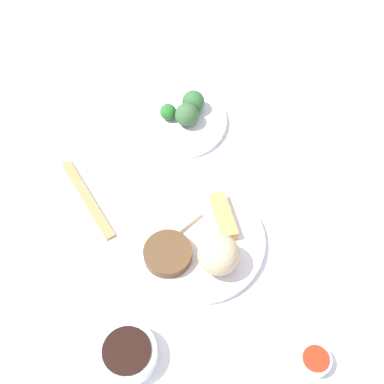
# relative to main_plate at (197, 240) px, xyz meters

# --- Properties ---
(tabletop) EXTENTS (2.20, 2.20, 0.02)m
(tabletop) POSITION_rel_main_plate_xyz_m (-0.00, -0.00, -0.02)
(tabletop) COLOR silver
(tabletop) RESTS_ON ground
(main_plate) EXTENTS (0.26, 0.26, 0.02)m
(main_plate) POSITION_rel_main_plate_xyz_m (0.00, 0.00, 0.00)
(main_plate) COLOR white
(main_plate) RESTS_ON tabletop
(rice_scoop) EXTENTS (0.08, 0.08, 0.08)m
(rice_scoop) POSITION_rel_main_plate_xyz_m (-0.07, 0.01, 0.05)
(rice_scoop) COLOR tan
(rice_scoop) RESTS_ON main_plate
(spring_roll) EXTENTS (0.10, 0.07, 0.02)m
(spring_roll) POSITION_rel_main_plate_xyz_m (-0.01, -0.07, 0.02)
(spring_roll) COLOR gold
(spring_roll) RESTS_ON main_plate
(crab_rangoon_wonton) EXTENTS (0.08, 0.08, 0.01)m
(crab_rangoon_wonton) POSITION_rel_main_plate_xyz_m (0.07, -0.01, 0.01)
(crab_rangoon_wonton) COLOR beige
(crab_rangoon_wonton) RESTS_ON main_plate
(stir_fry_heap) EXTENTS (0.09, 0.09, 0.02)m
(stir_fry_heap) POSITION_rel_main_plate_xyz_m (0.01, 0.07, 0.02)
(stir_fry_heap) COLOR #4D351E
(stir_fry_heap) RESTS_ON main_plate
(broccoli_plate) EXTENTS (0.20, 0.20, 0.01)m
(broccoli_plate) POSITION_rel_main_plate_xyz_m (0.25, -0.17, -0.00)
(broccoli_plate) COLOR white
(broccoli_plate) RESTS_ON tabletop
(broccoli_floret_0) EXTENTS (0.04, 0.04, 0.04)m
(broccoli_floret_0) POSITION_rel_main_plate_xyz_m (0.27, -0.16, 0.02)
(broccoli_floret_0) COLOR #236628
(broccoli_floret_0) RESTS_ON broccoli_plate
(broccoli_floret_1) EXTENTS (0.05, 0.05, 0.05)m
(broccoli_floret_1) POSITION_rel_main_plate_xyz_m (0.23, -0.18, 0.03)
(broccoli_floret_1) COLOR #355C34
(broccoli_floret_1) RESTS_ON broccoli_plate
(broccoli_floret_3) EXTENTS (0.05, 0.05, 0.05)m
(broccoli_floret_3) POSITION_rel_main_plate_xyz_m (0.25, -0.21, 0.03)
(broccoli_floret_3) COLOR #2E5D31
(broccoli_floret_3) RESTS_ON broccoli_plate
(soy_sauce_bowl) EXTENTS (0.10, 0.10, 0.04)m
(soy_sauce_bowl) POSITION_rel_main_plate_xyz_m (-0.09, 0.23, 0.01)
(soy_sauce_bowl) COLOR white
(soy_sauce_bowl) RESTS_ON tabletop
(soy_sauce_bowl_liquid) EXTENTS (0.08, 0.08, 0.00)m
(soy_sauce_bowl_liquid) POSITION_rel_main_plate_xyz_m (-0.09, 0.23, 0.03)
(soy_sauce_bowl_liquid) COLOR black
(soy_sauce_bowl_liquid) RESTS_ON soy_sauce_bowl
(sauce_ramekin_sweet_and_sour) EXTENTS (0.06, 0.06, 0.02)m
(sauce_ramekin_sweet_and_sour) POSITION_rel_main_plate_xyz_m (-0.30, 0.00, 0.00)
(sauce_ramekin_sweet_and_sour) COLOR white
(sauce_ramekin_sweet_and_sour) RESTS_ON tabletop
(sauce_ramekin_sweet_and_sour_liquid) EXTENTS (0.05, 0.05, 0.00)m
(sauce_ramekin_sweet_and_sour_liquid) POSITION_rel_main_plate_xyz_m (-0.30, 0.00, 0.02)
(sauce_ramekin_sweet_and_sour_liquid) COLOR red
(sauce_ramekin_sweet_and_sour_liquid) RESTS_ON sauce_ramekin_sweet_and_sour
(chopsticks_pair) EXTENTS (0.21, 0.06, 0.01)m
(chopsticks_pair) POSITION_rel_main_plate_xyz_m (0.22, 0.10, -0.00)
(chopsticks_pair) COLOR #9E7A4A
(chopsticks_pair) RESTS_ON tabletop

